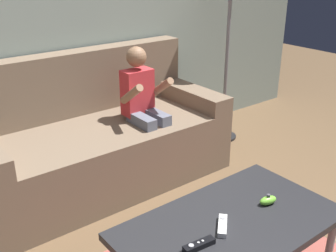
{
  "coord_description": "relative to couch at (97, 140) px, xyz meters",
  "views": [
    {
      "loc": [
        -1.16,
        -0.86,
        1.52
      ],
      "look_at": [
        0.16,
        0.83,
        0.62
      ],
      "focal_mm": 43.71,
      "sensor_mm": 36.0,
      "label": 1
    }
  ],
  "objects": [
    {
      "name": "game_remote_black_far_corner",
      "position": [
        -0.31,
        -1.41,
        0.15
      ],
      "size": [
        0.14,
        0.05,
        0.03
      ],
      "color": "black",
      "rests_on": "coffee_table"
    },
    {
      "name": "coffee_table",
      "position": [
        -0.08,
        -1.37,
        0.1
      ],
      "size": [
        1.0,
        0.57,
        0.44
      ],
      "color": "#232326",
      "rests_on": "ground"
    },
    {
      "name": "person_seated_on_couch",
      "position": [
        0.29,
        -0.18,
        0.25
      ],
      "size": [
        0.3,
        0.37,
        0.95
      ],
      "color": "slate",
      "rests_on": "ground"
    },
    {
      "name": "game_remote_white_near_edge",
      "position": [
        -0.15,
        -1.38,
        0.15
      ],
      "size": [
        0.13,
        0.12,
        0.03
      ],
      "color": "white",
      "rests_on": "coffee_table"
    },
    {
      "name": "couch",
      "position": [
        0.0,
        0.0,
        0.0
      ],
      "size": [
        1.77,
        0.8,
        0.89
      ],
      "color": "#75604C",
      "rests_on": "ground"
    },
    {
      "name": "nunchuk_lime",
      "position": [
        0.15,
        -1.38,
        0.16
      ],
      "size": [
        0.1,
        0.06,
        0.05
      ],
      "color": "#72C638",
      "rests_on": "coffee_table"
    }
  ]
}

